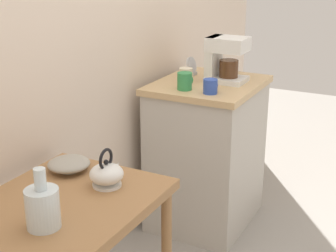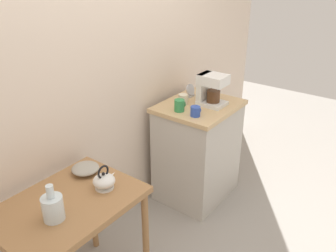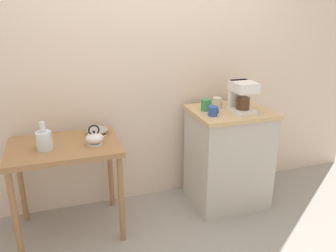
{
  "view_description": "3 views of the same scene",
  "coord_description": "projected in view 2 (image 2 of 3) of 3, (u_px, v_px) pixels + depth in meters",
  "views": [
    {
      "loc": [
        -1.97,
        -1.05,
        1.63
      ],
      "look_at": [
        0.11,
        0.03,
        0.81
      ],
      "focal_mm": 54.25,
      "sensor_mm": 36.0,
      "label": 1
    },
    {
      "loc": [
        -1.68,
        -1.37,
        2.01
      ],
      "look_at": [
        0.22,
        0.05,
        0.87
      ],
      "focal_mm": 37.89,
      "sensor_mm": 36.0,
      "label": 2
    },
    {
      "loc": [
        -0.71,
        -2.44,
        1.74
      ],
      "look_at": [
        0.1,
        0.03,
        0.82
      ],
      "focal_mm": 36.3,
      "sensor_mm": 36.0,
      "label": 3
    }
  ],
  "objects": [
    {
      "name": "mug_tall_green",
      "position": [
        180.0,
        105.0,
        2.81
      ],
      "size": [
        0.09,
        0.08,
        0.1
      ],
      "color": "#338C4C",
      "rests_on": "kitchen_counter"
    },
    {
      "name": "table_clock",
      "position": [
        190.0,
        91.0,
        3.11
      ],
      "size": [
        0.1,
        0.05,
        0.11
      ],
      "color": "#B2B5BA",
      "rests_on": "kitchen_counter"
    },
    {
      "name": "wooden_table",
      "position": [
        69.0,
        217.0,
        2.05
      ],
      "size": [
        0.82,
        0.59,
        0.76
      ],
      "color": "#9E7044",
      "rests_on": "ground_plane"
    },
    {
      "name": "mug_blue",
      "position": [
        196.0,
        111.0,
        2.73
      ],
      "size": [
        0.08,
        0.08,
        0.08
      ],
      "color": "#2D4CAD",
      "rests_on": "kitchen_counter"
    },
    {
      "name": "back_wall",
      "position": [
        112.0,
        51.0,
        2.54
      ],
      "size": [
        4.4,
        0.1,
        2.8
      ],
      "primitive_type": "cube",
      "color": "beige",
      "rests_on": "ground_plane"
    },
    {
      "name": "teakettle",
      "position": [
        104.0,
        181.0,
        2.11
      ],
      "size": [
        0.16,
        0.13,
        0.16
      ],
      "color": "white",
      "rests_on": "wooden_table"
    },
    {
      "name": "mug_small_cream",
      "position": [
        183.0,
        99.0,
        2.94
      ],
      "size": [
        0.08,
        0.08,
        0.09
      ],
      "color": "beige",
      "rests_on": "kitchen_counter"
    },
    {
      "name": "bowl_stoneware",
      "position": [
        85.0,
        169.0,
        2.26
      ],
      "size": [
        0.18,
        0.18,
        0.06
      ],
      "color": "#9E998C",
      "rests_on": "wooden_table"
    },
    {
      "name": "ground_plane",
      "position": [
        156.0,
        236.0,
        2.83
      ],
      "size": [
        8.0,
        8.0,
        0.0
      ],
      "primitive_type": "plane",
      "color": "gray"
    },
    {
      "name": "glass_carafe_vase",
      "position": [
        53.0,
        207.0,
        1.84
      ],
      "size": [
        0.11,
        0.11,
        0.21
      ],
      "color": "silver",
      "rests_on": "wooden_table"
    },
    {
      "name": "kitchen_counter",
      "position": [
        197.0,
        151.0,
        3.15
      ],
      "size": [
        0.68,
        0.58,
        0.9
      ],
      "color": "#BCB7AD",
      "rests_on": "ground_plane"
    },
    {
      "name": "coffee_maker",
      "position": [
        210.0,
        88.0,
        2.9
      ],
      "size": [
        0.18,
        0.22,
        0.26
      ],
      "color": "white",
      "rests_on": "kitchen_counter"
    }
  ]
}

